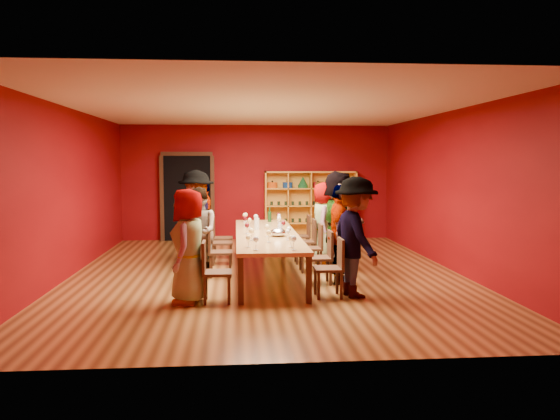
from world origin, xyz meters
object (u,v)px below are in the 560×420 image
object	(u,v)px
person_left_3	(196,218)
chair_person_right_1	(324,254)
tasting_table	(266,236)
shelving_unit	(310,202)
chair_person_left_0	(212,268)
chair_person_left_3	(218,240)
chair_person_right_3	(309,239)
person_right_1	(340,234)
chair_person_left_2	(216,249)
person_left_2	(198,232)
person_right_0	(356,237)
chair_person_right_4	(304,233)
person_left_4	(204,220)
spittoon_bowl	(278,233)
chair_person_right_0	(333,264)
person_right_3	(324,223)
person_right_4	(323,219)
wine_bottle	(270,216)
person_left_0	(188,246)
chair_person_left_4	(219,235)
person_right_2	(338,221)
chair_person_right_2	(315,245)

from	to	relation	value
person_left_3	chair_person_right_1	bearing A→B (deg)	56.76
tasting_table	shelving_unit	size ratio (longest dim) A/B	1.88
person_left_3	chair_person_left_0	bearing A→B (deg)	14.72
chair_person_left_3	chair_person_right_3	xyz separation A→B (m)	(1.82, 0.01, 0.00)
person_left_3	person_right_1	size ratio (longest dim) A/B	1.13
chair_person_left_2	chair_person_right_3	world-z (taller)	same
shelving_unit	person_left_2	world-z (taller)	shelving_unit
person_right_0	chair_person_right_4	bearing A→B (deg)	-7.12
shelving_unit	person_left_4	world-z (taller)	shelving_unit
person_right_1	spittoon_bowl	size ratio (longest dim) A/B	5.93
tasting_table	person_right_0	size ratio (longest dim) A/B	2.47
shelving_unit	chair_person_right_0	bearing A→B (deg)	-94.53
person_right_3	person_right_4	size ratio (longest dim) A/B	1.01
shelving_unit	person_right_1	distance (m)	5.23
chair_person_right_4	wine_bottle	bearing A→B (deg)	179.11
person_left_0	chair_person_left_4	xyz separation A→B (m)	(0.33, 3.65, -0.33)
chair_person_left_0	chair_person_left_3	xyz separation A→B (m)	(0.00, 2.96, 0.00)
chair_person_left_0	person_left_4	size ratio (longest dim) A/B	0.54
chair_person_left_2	spittoon_bowl	size ratio (longest dim) A/B	3.17
person_left_2	person_right_1	bearing A→B (deg)	50.37
chair_person_right_0	wine_bottle	bearing A→B (deg)	101.43
chair_person_right_3	wine_bottle	bearing A→B (deg)	131.12
person_left_4	person_left_2	bearing A→B (deg)	1.27
chair_person_right_3	person_right_4	bearing A→B (deg)	63.12
chair_person_right_4	person_right_2	bearing A→B (deg)	-75.59
chair_person_left_2	chair_person_left_3	bearing A→B (deg)	90.00
person_left_2	person_right_2	xyz separation A→B (m)	(2.56, 0.31, 0.14)
chair_person_left_4	person_left_4	xyz separation A→B (m)	(-0.32, -0.00, 0.33)
person_left_2	person_right_4	xyz separation A→B (m)	(2.55, 1.99, 0.01)
chair_person_left_0	chair_person_left_2	size ratio (longest dim) A/B	1.00
chair_person_left_0	chair_person_right_0	world-z (taller)	same
person_right_2	person_right_3	size ratio (longest dim) A/B	1.15
chair_person_left_0	chair_person_left_3	world-z (taller)	same
chair_person_right_1	spittoon_bowl	bearing A→B (deg)	150.47
chair_person_left_2	person_right_2	size ratio (longest dim) A/B	0.48
chair_person_right_1	person_right_4	world-z (taller)	person_right_4
shelving_unit	person_right_1	bearing A→B (deg)	-92.35
tasting_table	person_left_3	bearing A→B (deg)	144.14
person_right_0	chair_person_right_0	bearing A→B (deg)	77.58
tasting_table	chair_person_right_2	size ratio (longest dim) A/B	5.06
chair_person_left_0	person_left_3	bearing A→B (deg)	98.09
tasting_table	chair_person_left_3	world-z (taller)	chair_person_left_3
person_right_2	person_left_2	bearing A→B (deg)	94.53
person_left_4	chair_person_right_0	distance (m)	4.10
person_right_1	person_right_4	size ratio (longest dim) A/B	1.03
chair_person_left_4	person_left_4	world-z (taller)	person_left_4
tasting_table	person_right_4	size ratio (longest dim) A/B	2.78
chair_person_left_4	chair_person_right_3	world-z (taller)	same
person_left_4	wine_bottle	world-z (taller)	person_left_4
chair_person_right_1	person_right_4	size ratio (longest dim) A/B	0.55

